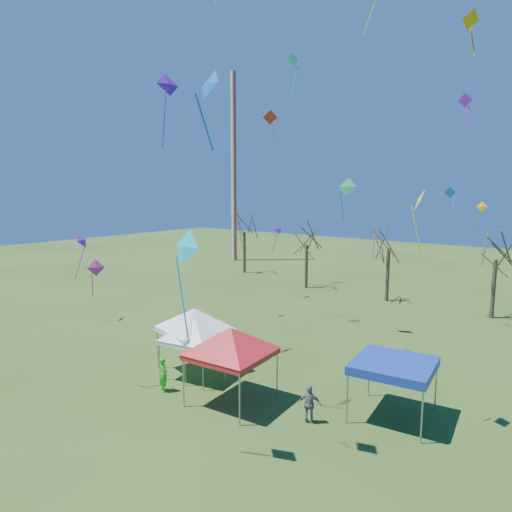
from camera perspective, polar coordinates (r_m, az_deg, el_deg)
The scene contains 26 objects.
ground at distance 20.71m, azimuth -4.48°, elevation -19.55°, with size 140.00×140.00×0.00m, color #2E4C18.
radio_mast at distance 62.40m, azimuth -2.80°, elevation 10.92°, with size 0.70×0.70×25.00m, color silver.
tree_0 at distance 52.78m, azimuth -1.48°, elevation 4.86°, with size 3.83×3.83×8.44m.
tree_1 at distance 44.80m, azimuth 6.38°, elevation 3.31°, with size 3.42×3.42×7.54m.
tree_2 at distance 40.80m, azimuth 16.34°, elevation 3.24°, with size 3.71×3.71×8.18m.
tree_3 at distance 38.28m, azimuth 27.93°, elevation 1.97°, with size 3.59×3.59×7.91m.
tent_white_west at distance 23.95m, azimuth -7.58°, elevation -8.30°, with size 3.95×3.95×3.54m.
tent_white_mid at distance 24.63m, azimuth -7.68°, elevation -7.04°, with size 4.34×4.34×3.94m.
tent_red at distance 20.78m, azimuth -3.15°, elevation -9.56°, with size 4.62×4.62×4.08m.
tent_blue at distance 20.60m, azimuth 16.86°, elevation -13.01°, with size 3.53×3.53×2.50m.
person_green at distance 23.13m, azimuth -11.50°, elevation -14.29°, with size 0.62×0.40×1.69m, color green.
person_grey at distance 20.09m, azimuth 6.72°, elevation -17.91°, with size 0.95×0.39×1.62m, color slate.
kite_27 at distance 16.06m, azimuth -5.94°, elevation 20.47°, with size 1.17×0.84×2.62m.
kite_14 at distance 35.64m, azimuth -20.93°, elevation 1.80°, with size 1.34×1.52×3.38m.
kite_18 at distance 25.70m, azimuth 24.72°, elevation 17.13°, with size 0.72×0.32×1.85m.
kite_24 at distance 26.92m, azimuth 4.72°, elevation 23.17°, with size 0.97×0.82×2.13m.
kite_5 at distance 15.60m, azimuth -8.82°, elevation 0.93°, with size 1.30×0.61×4.13m.
kite_8 at distance 27.14m, azimuth -10.96°, elevation 20.25°, with size 0.92×1.49×4.11m.
kite_11 at distance 30.46m, azimuth 11.34°, elevation 8.46°, with size 1.23×0.73×2.71m.
kite_13 at distance 40.35m, azimuth 2.72°, elevation 3.30°, with size 0.84×1.09×2.46m.
kite_25 at distance 19.31m, azimuth 25.24°, elevation 25.09°, with size 0.74×0.80×1.59m.
kite_19 at distance 37.36m, azimuth 23.11°, elevation 7.25°, with size 0.88×0.62×2.36m.
kite_1 at distance 22.91m, azimuth -19.40°, elevation -1.48°, with size 0.63×0.82×1.87m.
kite_2 at distance 46.90m, azimuth 1.78°, elevation 16.91°, with size 1.46×1.39×3.67m.
kite_17 at distance 18.78m, azimuth 19.66°, elevation 6.42°, with size 0.73×0.98×2.73m.
kite_22 at distance 37.47m, azimuth 26.31°, elevation 5.37°, with size 0.83×0.85×2.74m.
Camera 1 is at (12.33, -13.54, 9.68)m, focal length 32.00 mm.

